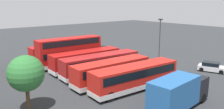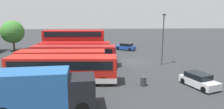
% 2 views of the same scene
% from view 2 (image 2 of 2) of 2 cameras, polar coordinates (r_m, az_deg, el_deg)
% --- Properties ---
extents(ground_plane, '(140.00, 140.00, 0.00)m').
position_cam_2_polar(ground_plane, '(31.18, 6.18, -2.13)').
color(ground_plane, '#2D3033').
extents(bus_single_deck_near_end, '(3.37, 11.77, 2.95)m').
position_cam_2_polar(bus_single_deck_near_end, '(21.98, -13.94, -3.90)').
color(bus_single_deck_near_end, red).
rests_on(bus_single_deck_near_end, ground).
extents(bus_single_deck_second, '(2.99, 10.84, 2.95)m').
position_cam_2_polar(bus_single_deck_second, '(25.38, -14.27, -1.84)').
color(bus_single_deck_second, red).
rests_on(bus_single_deck_second, ground).
extents(bus_single_deck_third, '(3.42, 11.96, 2.95)m').
position_cam_2_polar(bus_single_deck_third, '(28.76, -10.85, -0.12)').
color(bus_single_deck_third, '#A51919').
rests_on(bus_single_deck_third, ground).
extents(bus_single_deck_fourth, '(3.11, 11.17, 2.95)m').
position_cam_2_polar(bus_single_deck_fourth, '(32.15, -10.51, 1.12)').
color(bus_single_deck_fourth, '#B71411').
rests_on(bus_single_deck_fourth, ground).
extents(bus_double_decker_fifth, '(3.10, 10.71, 4.55)m').
position_cam_2_polar(bus_double_decker_fifth, '(35.81, -10.78, 3.51)').
color(bus_double_decker_fifth, '#B71411').
rests_on(bus_double_decker_fifth, ground).
extents(bus_single_deck_sixth, '(2.88, 10.30, 2.95)m').
position_cam_2_polar(bus_single_deck_sixth, '(39.40, -9.97, 3.05)').
color(bus_single_deck_sixth, '#B71411').
rests_on(bus_single_deck_sixth, ground).
extents(box_truck_blue, '(3.09, 7.68, 3.20)m').
position_cam_2_polar(box_truck_blue, '(16.29, -19.08, -9.41)').
color(box_truck_blue, '#235999').
rests_on(box_truck_blue, ground).
extents(car_hatchback_silver, '(4.28, 3.01, 1.43)m').
position_cam_2_polar(car_hatchback_silver, '(22.31, 23.66, -6.80)').
color(car_hatchback_silver, silver).
rests_on(car_hatchback_silver, ground).
extents(car_small_green, '(3.68, 4.30, 1.43)m').
position_cam_2_polar(car_small_green, '(41.21, 3.98, 2.27)').
color(car_small_green, '#1E479E').
rests_on(car_small_green, ground).
extents(lamp_post_tall, '(0.70, 0.30, 7.37)m').
position_cam_2_polar(lamp_post_tall, '(29.54, 14.46, 5.39)').
color(lamp_post_tall, '#38383D').
rests_on(lamp_post_tall, ground).
extents(waste_bin_yellow, '(0.60, 0.60, 0.95)m').
position_cam_2_polar(waste_bin_yellow, '(21.08, 8.98, -7.63)').
color(waste_bin_yellow, '#333338').
rests_on(waste_bin_yellow, ground).
extents(tree_midleft, '(4.48, 4.48, 6.08)m').
position_cam_2_polar(tree_midleft, '(44.40, -26.65, 5.82)').
color(tree_midleft, '#4C3823').
rests_on(tree_midleft, ground).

